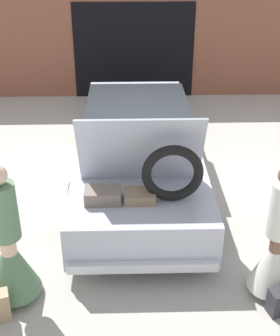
% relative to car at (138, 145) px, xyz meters
% --- Properties ---
extents(ground_plane, '(40.00, 40.00, 0.00)m').
position_rel_car_xyz_m(ground_plane, '(-0.00, -0.01, -0.57)').
color(ground_plane, '#ADA89E').
extents(garage_wall_back, '(12.00, 0.14, 2.80)m').
position_rel_car_xyz_m(garage_wall_back, '(-0.00, 4.02, 0.82)').
color(garage_wall_back, brown).
rests_on(garage_wall_back, ground_plane).
extents(car, '(1.91, 5.39, 1.81)m').
position_rel_car_xyz_m(car, '(0.00, 0.00, 0.00)').
color(car, '#B2B7C6').
rests_on(car, ground_plane).
extents(person_left, '(0.62, 0.62, 1.72)m').
position_rel_car_xyz_m(person_left, '(-1.49, -2.81, 0.04)').
color(person_left, beige).
rests_on(person_left, ground_plane).
extents(person_right, '(0.54, 0.54, 1.67)m').
position_rel_car_xyz_m(person_right, '(1.49, -2.83, 0.03)').
color(person_right, brown).
rests_on(person_right, ground_plane).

